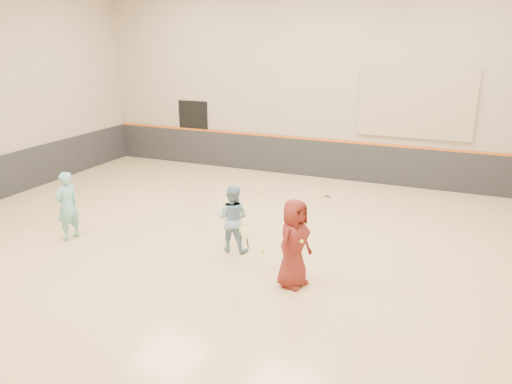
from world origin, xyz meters
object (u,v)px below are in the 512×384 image
at_px(instructor, 232,218).
at_px(spare_racket, 321,193).
at_px(young_man, 294,243).
at_px(girl, 67,206).

xyz_separation_m(instructor, spare_racket, (0.70, 4.37, -0.65)).
bearing_deg(spare_racket, instructor, -99.16).
relative_size(instructor, spare_racket, 2.17).
xyz_separation_m(instructor, young_man, (1.67, -0.95, 0.10)).
distance_m(young_man, spare_racket, 5.46).
relative_size(girl, young_man, 0.94).
bearing_deg(instructor, young_man, 145.82).
distance_m(girl, young_man, 5.30).
distance_m(instructor, young_man, 1.92).
relative_size(young_man, spare_racket, 2.48).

